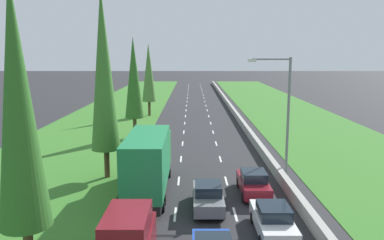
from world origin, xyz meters
name	(u,v)px	position (x,y,z in m)	size (l,w,h in m)	color
ground_plane	(198,113)	(0.00, 60.00, 0.00)	(300.00, 300.00, 0.00)	#28282B
grass_verge_left	(118,113)	(-12.65, 60.00, 0.02)	(14.00, 140.00, 0.04)	#387528
grass_verge_right	(289,113)	(14.35, 60.00, 0.02)	(14.00, 140.00, 0.04)	#387528
median_barrier	(234,110)	(5.70, 60.00, 0.42)	(0.44, 120.00, 0.85)	#9E9B93
lane_markings	(198,113)	(0.00, 60.00, 0.01)	(3.64, 116.00, 0.01)	white
green_box_truck_left_lane	(150,162)	(-3.62, 24.43, 2.18)	(2.46, 9.40, 4.18)	black
grey_sedan_centre_lane	(209,196)	(0.19, 21.79, 0.81)	(1.82, 4.50, 1.64)	slate
white_sedan_right_lane	(274,220)	(3.40, 18.42, 0.81)	(1.82, 4.50, 1.64)	white
maroon_sedan_right_lane	(254,183)	(3.30, 24.27, 0.81)	(1.82, 4.50, 1.64)	maroon
poplar_tree_nearest	(19,105)	(-7.64, 14.79, 7.23)	(2.11, 2.11, 12.36)	#4C3823
poplar_tree_second	(104,70)	(-7.17, 27.86, 8.06)	(2.15, 2.15, 14.01)	#4C3823
poplar_tree_third	(135,78)	(-7.18, 42.35, 6.60)	(2.08, 2.08, 11.10)	#4C3823
poplar_tree_fourth	(150,73)	(-7.19, 57.41, 6.44)	(2.07, 2.07, 10.78)	#4C3823
street_light_mast	(285,108)	(6.05, 28.13, 5.23)	(3.20, 0.28, 9.00)	gray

